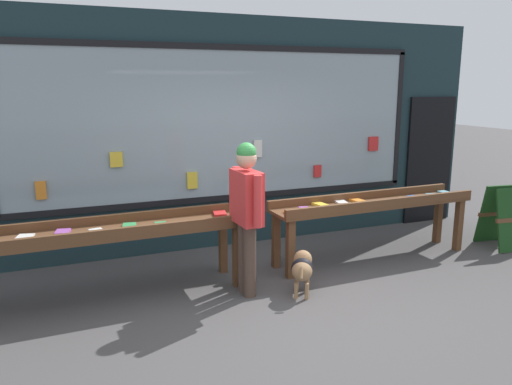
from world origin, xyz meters
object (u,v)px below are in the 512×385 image
(display_table_left, at_px, (114,236))
(display_table_right, at_px, (373,208))
(sandwich_board_sign, at_px, (504,217))
(person_browsing, at_px, (247,207))
(small_dog, at_px, (302,268))

(display_table_left, distance_m, display_table_right, 3.33)
(display_table_right, bearing_deg, display_table_left, -179.99)
(sandwich_board_sign, bearing_deg, display_table_left, -174.89)
(display_table_left, height_order, sandwich_board_sign, sandwich_board_sign)
(display_table_right, xyz_separation_m, person_browsing, (-1.97, -0.46, 0.30))
(sandwich_board_sign, bearing_deg, person_browsing, -169.48)
(person_browsing, distance_m, sandwich_board_sign, 4.05)
(display_table_right, relative_size, sandwich_board_sign, 3.25)
(display_table_right, bearing_deg, small_dog, -153.60)
(display_table_left, relative_size, sandwich_board_sign, 3.26)
(display_table_left, distance_m, sandwich_board_sign, 5.38)
(person_browsing, distance_m, small_dog, 0.93)
(sandwich_board_sign, bearing_deg, small_dog, -165.15)
(small_dog, bearing_deg, sandwich_board_sign, -54.11)
(display_table_right, bearing_deg, person_browsing, -166.97)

